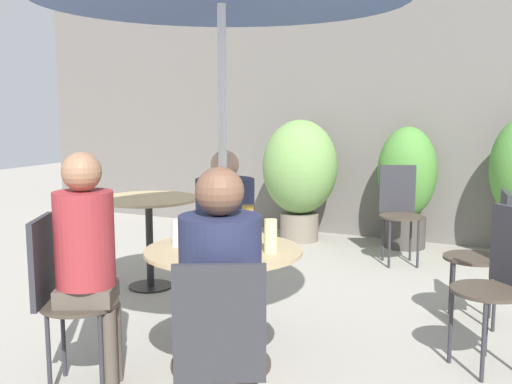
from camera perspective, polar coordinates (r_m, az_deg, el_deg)
storefront_wall at (r=6.78m, az=14.53°, el=8.03°), size 10.00×0.06×3.00m
cafe_table_near at (r=3.20m, az=-3.10°, el=-7.88°), size 0.84×0.84×0.75m
cafe_table_far at (r=4.98m, az=-10.16°, el=-2.20°), size 0.81×0.81×0.75m
bistro_chair_0 at (r=4.05m, az=-2.90°, el=-5.21°), size 0.45×0.46×0.93m
bistro_chair_1 at (r=3.34m, az=-18.13°, el=-8.54°), size 0.46×0.45×0.93m
bistro_chair_2 at (r=2.41m, az=-3.42°, el=-14.82°), size 0.45×0.46×0.93m
bistro_chair_3 at (r=5.87m, az=13.46°, el=-1.17°), size 0.45×0.46×0.93m
bistro_chair_4 at (r=3.71m, az=22.35°, el=-7.11°), size 0.47×0.47×0.93m
bistro_chair_6 at (r=4.38m, az=21.34°, el=-4.73°), size 0.43×0.41×0.93m
seated_person_0 at (r=3.86m, az=-2.95°, el=-3.41°), size 0.45×0.47×1.22m
seated_person_1 at (r=3.25m, az=-15.77°, el=-5.19°), size 0.38×0.37×1.27m
seated_person_2 at (r=2.48m, az=-3.39°, el=-9.35°), size 0.40×0.41×1.26m
beer_glass_0 at (r=3.23m, az=-7.53°, el=-3.84°), size 0.06×0.06×0.15m
beer_glass_1 at (r=2.95m, az=-6.27°, el=-4.65°), size 0.06×0.06×0.18m
beer_glass_2 at (r=3.07m, az=1.40°, el=-4.21°), size 0.07×0.07×0.17m
beer_glass_3 at (r=3.36m, az=-0.77°, el=-2.90°), size 0.07×0.07×0.20m
potted_plant_0 at (r=6.61m, az=4.20°, el=1.98°), size 0.83×0.83×1.34m
potted_plant_1 at (r=6.47m, az=14.17°, el=1.04°), size 0.61×0.61×1.28m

